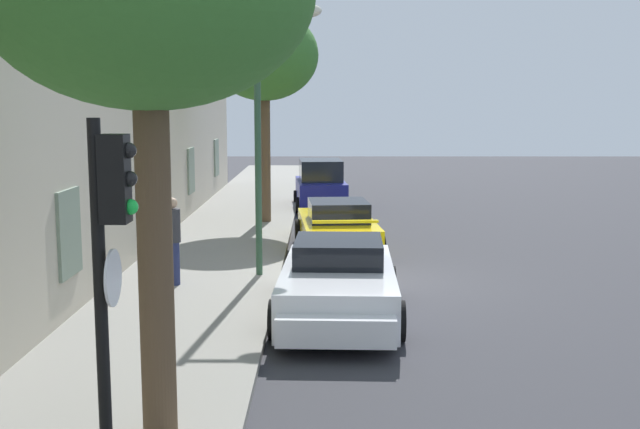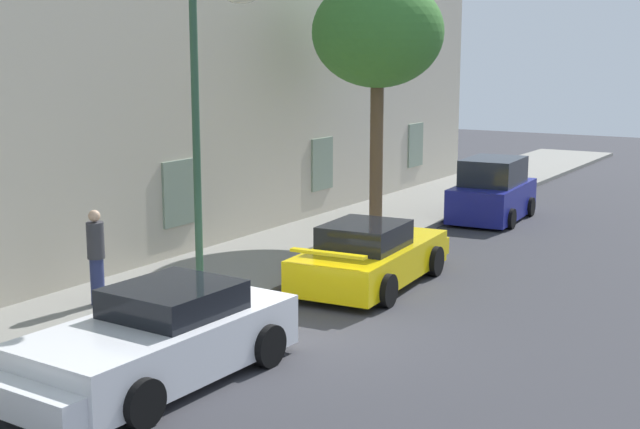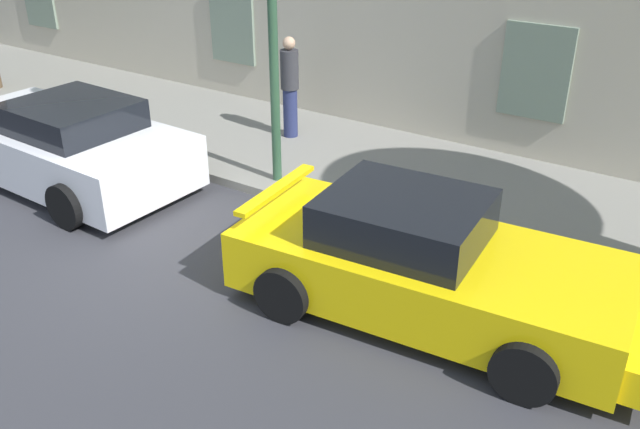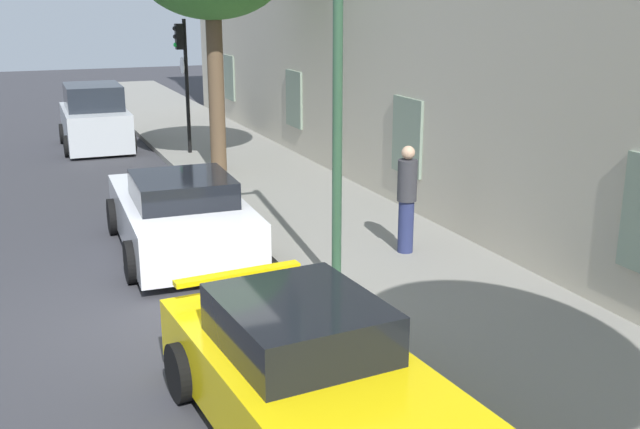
% 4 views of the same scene
% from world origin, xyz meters
% --- Properties ---
extents(ground_plane, '(80.00, 80.00, 0.00)m').
position_xyz_m(ground_plane, '(0.00, 0.00, 0.00)').
color(ground_plane, '#333338').
extents(sidewalk, '(60.00, 3.45, 0.14)m').
position_xyz_m(sidewalk, '(0.00, 3.76, 0.07)').
color(sidewalk, gray).
rests_on(sidewalk, ground).
extents(sportscar_red_lead, '(4.73, 2.31, 1.37)m').
position_xyz_m(sportscar_red_lead, '(-2.89, 0.85, 0.60)').
color(sportscar_red_lead, white).
rests_on(sportscar_red_lead, ground).
extents(sportscar_yellow_flank, '(4.78, 2.30, 1.36)m').
position_xyz_m(sportscar_yellow_flank, '(3.73, 0.75, 0.59)').
color(sportscar_yellow_flank, yellow).
rests_on(sportscar_yellow_flank, ground).
extents(hatchback_distant, '(3.67, 2.06, 1.79)m').
position_xyz_m(hatchback_distant, '(11.77, 1.18, 0.80)').
color(hatchback_distant, navy).
rests_on(hatchback_distant, ground).
extents(tree_midblock, '(3.32, 3.32, 6.50)m').
position_xyz_m(tree_midblock, '(7.84, 2.90, 5.21)').
color(tree_midblock, brown).
rests_on(tree_midblock, sidewalk).
extents(traffic_light, '(0.44, 0.36, 3.55)m').
position_xyz_m(traffic_light, '(-10.45, 2.74, 2.56)').
color(traffic_light, black).
rests_on(traffic_light, sidewalk).
extents(street_lamp, '(0.44, 1.42, 5.82)m').
position_xyz_m(street_lamp, '(0.20, 2.07, 4.15)').
color(street_lamp, '#2D5138').
rests_on(street_lamp, sidewalk).
extents(pedestrian_admiring, '(0.45, 0.45, 1.78)m').
position_xyz_m(pedestrian_admiring, '(-0.74, 4.15, 1.07)').
color(pedestrian_admiring, navy).
rests_on(pedestrian_admiring, sidewalk).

